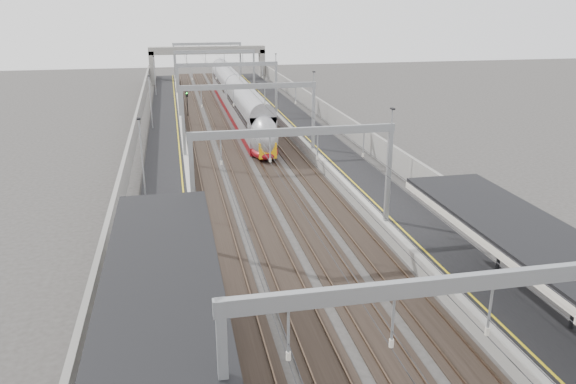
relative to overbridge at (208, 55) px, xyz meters
name	(u,v)px	position (x,y,z in m)	size (l,w,h in m)	color
platform_left	(167,153)	(-8.00, -55.00, -4.81)	(4.00, 120.00, 1.00)	black
platform_right	(322,145)	(8.00, -55.00, -4.81)	(4.00, 120.00, 1.00)	black
tracks	(247,153)	(0.00, -55.00, -5.26)	(11.40, 140.00, 0.20)	black
overhead_line	(237,85)	(0.00, -48.38, 0.83)	(13.00, 140.00, 6.60)	gray
canopy_left	(159,367)	(-8.02, -97.01, -0.22)	(4.40, 30.00, 4.24)	black
overbridge	(208,55)	(0.00, 0.00, 0.00)	(22.00, 2.20, 6.90)	gray
wall_left	(134,144)	(-11.20, -55.00, -3.71)	(0.30, 120.00, 3.20)	gray
wall_right	(351,134)	(11.20, -55.00, -3.71)	(0.30, 120.00, 3.20)	gray
train	(238,102)	(1.50, -35.86, -3.17)	(2.77, 50.48, 4.38)	maroon
signal_green	(187,99)	(-5.20, -33.78, -2.89)	(0.32, 0.32, 3.48)	black
signal_red_near	(248,97)	(3.20, -33.61, -2.89)	(0.32, 0.32, 3.48)	black
signal_red_far	(257,90)	(5.40, -26.99, -2.89)	(0.32, 0.32, 3.48)	black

